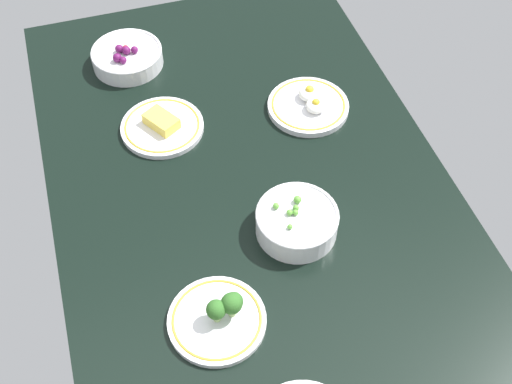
{
  "coord_description": "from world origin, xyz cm",
  "views": [
    {
      "loc": [
        81.03,
        -25.06,
        111.75
      ],
      "look_at": [
        0.0,
        0.0,
        6.0
      ],
      "focal_mm": 46.25,
      "sensor_mm": 36.0,
      "label": 1
    }
  ],
  "objects_px": {
    "plate_eggs": "(309,105)",
    "bowl_peas": "(297,221)",
    "plate_broccoli": "(219,317)",
    "bowl_berries": "(127,57)",
    "plate_cheese": "(162,126)"
  },
  "relations": [
    {
      "from": "bowl_peas",
      "to": "plate_eggs",
      "type": "bearing_deg",
      "value": 155.88
    },
    {
      "from": "plate_cheese",
      "to": "bowl_peas",
      "type": "distance_m",
      "value": 0.41
    },
    {
      "from": "bowl_berries",
      "to": "bowl_peas",
      "type": "height_order",
      "value": "bowl_peas"
    },
    {
      "from": "plate_eggs",
      "to": "bowl_berries",
      "type": "height_order",
      "value": "bowl_berries"
    },
    {
      "from": "plate_broccoli",
      "to": "bowl_peas",
      "type": "relative_size",
      "value": 1.09
    },
    {
      "from": "bowl_berries",
      "to": "plate_eggs",
      "type": "bearing_deg",
      "value": 53.11
    },
    {
      "from": "plate_cheese",
      "to": "bowl_peas",
      "type": "height_order",
      "value": "bowl_peas"
    },
    {
      "from": "plate_eggs",
      "to": "bowl_peas",
      "type": "bearing_deg",
      "value": -24.12
    },
    {
      "from": "plate_broccoli",
      "to": "plate_cheese",
      "type": "relative_size",
      "value": 0.96
    },
    {
      "from": "plate_eggs",
      "to": "bowl_berries",
      "type": "distance_m",
      "value": 0.47
    },
    {
      "from": "bowl_peas",
      "to": "bowl_berries",
      "type": "bearing_deg",
      "value": -159.04
    },
    {
      "from": "plate_broccoli",
      "to": "bowl_berries",
      "type": "relative_size",
      "value": 1.04
    },
    {
      "from": "bowl_berries",
      "to": "plate_broccoli",
      "type": "bearing_deg",
      "value": 2.35
    },
    {
      "from": "plate_broccoli",
      "to": "plate_eggs",
      "type": "bearing_deg",
      "value": 143.92
    },
    {
      "from": "plate_eggs",
      "to": "plate_broccoli",
      "type": "bearing_deg",
      "value": -36.08
    }
  ]
}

